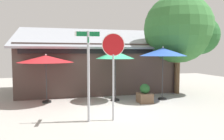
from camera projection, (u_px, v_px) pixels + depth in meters
name	position (u px, v px, depth m)	size (l,w,h in m)	color
ground_plane	(120.00, 109.00, 9.64)	(28.00, 28.00, 0.10)	#9E9B93
cafe_building	(96.00, 66.00, 14.15)	(9.83, 4.93, 4.24)	#473833
street_sign_post	(88.00, 68.00, 7.52)	(0.85, 0.79, 3.18)	#A8AAB2
stop_sign	(113.00, 60.00, 7.66)	(0.81, 0.12, 3.13)	#A8AAB2
patio_umbrella_crimson_left	(46.00, 59.00, 10.49)	(2.68, 2.68, 2.39)	black
patio_umbrella_forest_green_center	(115.00, 55.00, 10.92)	(1.96, 1.96, 2.61)	black
patio_umbrella_royal_blue_right	(163.00, 52.00, 11.15)	(2.43, 2.43, 2.78)	black
shade_tree	(181.00, 30.00, 12.80)	(4.26, 4.05, 5.90)	brown
sidewalk_planter	(145.00, 95.00, 10.62)	(0.68, 0.68, 0.93)	brown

